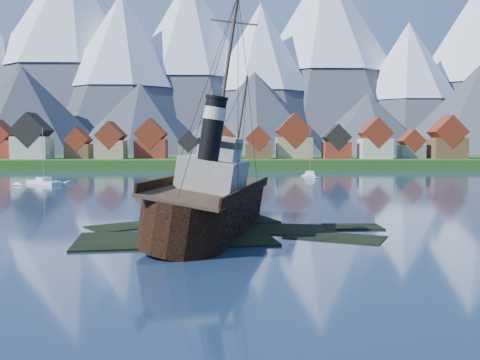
{
  "coord_description": "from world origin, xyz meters",
  "views": [
    {
      "loc": [
        2.2,
        -50.96,
        8.98
      ],
      "look_at": [
        3.07,
        6.0,
        5.0
      ],
      "focal_mm": 40.0,
      "sensor_mm": 36.0,
      "label": 1
    }
  ],
  "objects_px": {
    "sailboat_c": "(44,183)",
    "sailboat_e": "(211,176)",
    "sailboat_d": "(310,176)",
    "tugboat_wreck": "(209,201)"
  },
  "relations": [
    {
      "from": "sailboat_d",
      "to": "tugboat_wreck",
      "type": "bearing_deg",
      "value": -98.64
    },
    {
      "from": "sailboat_c",
      "to": "sailboat_d",
      "type": "xyz_separation_m",
      "value": [
        60.95,
        22.8,
        0.02
      ]
    },
    {
      "from": "tugboat_wreck",
      "to": "sailboat_c",
      "type": "relative_size",
      "value": 2.37
    },
    {
      "from": "tugboat_wreck",
      "to": "sailboat_c",
      "type": "xyz_separation_m",
      "value": [
        -38.33,
        60.81,
        -2.74
      ]
    },
    {
      "from": "sailboat_c",
      "to": "sailboat_e",
      "type": "bearing_deg",
      "value": -17.76
    },
    {
      "from": "tugboat_wreck",
      "to": "sailboat_d",
      "type": "xyz_separation_m",
      "value": [
        22.62,
        83.61,
        -2.72
      ]
    },
    {
      "from": "tugboat_wreck",
      "to": "sailboat_e",
      "type": "bearing_deg",
      "value": 103.45
    },
    {
      "from": "sailboat_c",
      "to": "sailboat_d",
      "type": "bearing_deg",
      "value": -29.9
    },
    {
      "from": "sailboat_c",
      "to": "sailboat_d",
      "type": "distance_m",
      "value": 65.08
    },
    {
      "from": "tugboat_wreck",
      "to": "sailboat_d",
      "type": "height_order",
      "value": "tugboat_wreck"
    }
  ]
}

